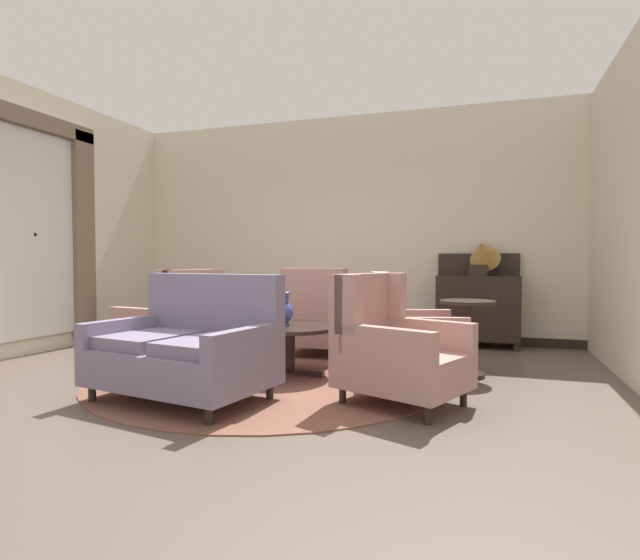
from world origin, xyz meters
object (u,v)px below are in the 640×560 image
Objects in this scene: coffee_table at (290,333)px; porcelain_vase at (285,311)px; armchair_foreground_right at (175,326)px; sideboard at (478,306)px; armchair_far_left at (406,332)px; armchair_beside_settee at (319,319)px; settee at (187,350)px; gramophone at (482,254)px; armchair_near_window at (393,349)px; side_table at (467,331)px.

porcelain_vase reaches higher than coffee_table.
armchair_foreground_right is at bearing 178.68° from porcelain_vase.
armchair_far_left is at bearing -108.15° from sideboard.
armchair_foreground_right is 0.99× the size of armchair_beside_settee.
settee is at bearing -123.19° from sideboard.
armchair_beside_settee reaches higher than armchair_far_left.
gramophone is (3.13, 2.15, 0.79)m from armchair_foreground_right.
armchair_near_window reaches higher than coffee_table.
gramophone is (2.25, 3.27, 0.81)m from settee.
armchair_beside_settee reaches higher than side_table.
armchair_far_left is 0.59m from side_table.
porcelain_vase is at bearing 88.19° from armchair_beside_settee.
armchair_foreground_right is 3.88m from gramophone.
porcelain_vase is 0.21× the size of settee.
settee is 1.48× the size of armchair_foreground_right.
settee is at bearing -124.58° from gramophone.
coffee_table is 1.73m from side_table.
settee is 1.38× the size of armchair_near_window.
coffee_table is at bearing 97.39° from armchair_foreground_right.
armchair_foreground_right reaches higher than side_table.
sideboard reaches higher than coffee_table.
armchair_far_left reaches higher than settee.
sideboard is at bearing -148.12° from armchair_beside_settee.
settee is 2.06× the size of side_table.
armchair_near_window is 1.92× the size of gramophone.
armchair_near_window is 2.59m from armchair_foreground_right.
armchair_foreground_right reaches higher than settee.
porcelain_vase is 0.27× the size of sideboard.
side_table is at bearing -92.06° from sideboard.
sideboard reaches higher than armchair_far_left.
armchair_foreground_right is 1.67m from armchair_beside_settee.
armchair_far_left is (1.15, 0.33, -0.21)m from porcelain_vase.
side_table is (1.67, 0.48, 0.04)m from coffee_table.
armchair_foreground_right is at bearing 37.47° from armchair_beside_settee.
armchair_near_window is 0.91× the size of sideboard.
gramophone is at bearing -61.36° from sideboard.
side_table is at bearing -2.13° from armchair_near_window.
armchair_beside_settee is at bearing -149.28° from gramophone.
armchair_far_left is at bearing 16.15° from porcelain_vase.
gramophone is at bearing 65.53° from settee.
porcelain_vase is 0.32× the size of armchair_foreground_right.
sideboard is at bearing 118.64° from gramophone.
sideboard is (0.06, 1.80, 0.09)m from side_table.
armchair_beside_settee is (-1.15, 0.75, 0.01)m from armchair_far_left.
armchair_foreground_right is at bearing 138.25° from settee.
sideboard reaches higher than porcelain_vase.
sideboard is at bearing 135.11° from armchair_foreground_right.
armchair_foreground_right is (-2.44, -0.30, 0.00)m from armchair_far_left.
armchair_foreground_right reaches higher than porcelain_vase.
armchair_near_window is at bearing -101.31° from sideboard.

